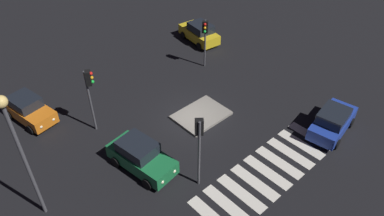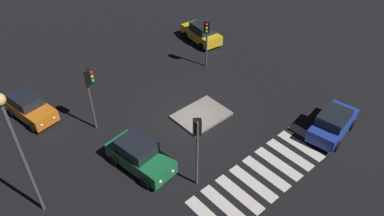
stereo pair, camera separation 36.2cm
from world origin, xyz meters
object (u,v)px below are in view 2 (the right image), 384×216
object	(u,v)px
traffic_light_west	(90,85)
street_lamp	(15,138)
car_orange	(30,107)
car_yellow	(202,33)
car_green	(139,156)
car_blue	(333,123)
traffic_light_north	(207,33)
traffic_light_south	(197,137)
traffic_island	(201,115)

from	to	relation	value
traffic_light_west	street_lamp	distance (m)	6.97
car_orange	traffic_light_west	distance (m)	5.57
car_yellow	car_orange	xyz separation A→B (m)	(-16.22, -0.20, -0.03)
car_green	car_orange	distance (m)	9.26
car_blue	traffic_light_north	distance (m)	11.65
traffic_light_south	car_yellow	bearing A→B (deg)	-4.87
traffic_island	car_yellow	xyz separation A→B (m)	(7.36, 7.94, 0.81)
car_yellow	car_blue	distance (m)	15.06
street_lamp	car_green	bearing A→B (deg)	-9.55
car_orange	traffic_light_south	distance (m)	13.02
car_green	car_blue	xyz separation A→B (m)	(11.06, -5.92, -0.02)
traffic_island	car_blue	distance (m)	8.71
car_yellow	car_orange	distance (m)	16.22
traffic_island	car_orange	world-z (taller)	car_orange
traffic_light_west	traffic_light_south	distance (m)	8.06
traffic_light_west	traffic_light_north	xyz separation A→B (m)	(10.62, 0.73, -0.32)
car_green	street_lamp	size ratio (longest dim) A/B	0.59
car_green	traffic_light_south	distance (m)	4.38
car_green	traffic_light_south	size ratio (longest dim) A/B	0.97
car_orange	car_yellow	bearing A→B (deg)	80.92
traffic_island	traffic_light_south	world-z (taller)	traffic_light_south
car_green	traffic_light_west	xyz separation A→B (m)	(-0.10, 4.77, 2.54)
traffic_light_south	street_lamp	world-z (taller)	street_lamp
traffic_island	traffic_light_south	xyz separation A→B (m)	(-4.18, -4.13, 3.41)
car_green	car_blue	size ratio (longest dim) A/B	1.01
car_green	car_orange	xyz separation A→B (m)	(-2.96, 8.77, -0.05)
traffic_island	street_lamp	xyz separation A→B (m)	(-11.56, -0.09, 5.12)
car_yellow	traffic_light_north	bearing A→B (deg)	149.43
car_yellow	car_green	xyz separation A→B (m)	(-13.26, -8.98, 0.02)
traffic_light_west	traffic_light_south	world-z (taller)	traffic_light_south
traffic_light_south	traffic_light_north	bearing A→B (deg)	-6.87
car_green	traffic_light_west	size ratio (longest dim) A/B	0.98
car_blue	car_orange	distance (m)	20.32
car_green	street_lamp	distance (m)	7.16
car_yellow	car_green	size ratio (longest dim) A/B	0.98
traffic_light_west	traffic_light_south	xyz separation A→B (m)	(1.82, -7.86, 0.04)
car_yellow	street_lamp	bearing A→B (deg)	120.57
traffic_island	car_orange	bearing A→B (deg)	138.88
traffic_island	car_blue	xyz separation A→B (m)	(5.16, -6.96, 0.81)
traffic_island	traffic_light_west	xyz separation A→B (m)	(-6.00, 3.73, 3.37)
traffic_island	car_yellow	size ratio (longest dim) A/B	0.83
traffic_island	traffic_light_north	size ratio (longest dim) A/B	0.87
traffic_light_north	traffic_island	bearing A→B (deg)	5.21
traffic_light_west	traffic_light_north	size ratio (longest dim) A/B	1.10
traffic_island	traffic_light_south	bearing A→B (deg)	-135.35
car_blue	traffic_light_south	distance (m)	10.10
traffic_light_north	traffic_light_south	distance (m)	12.30
car_green	traffic_light_north	size ratio (longest dim) A/B	1.08
street_lamp	car_blue	bearing A→B (deg)	-22.36
car_orange	street_lamp	world-z (taller)	street_lamp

